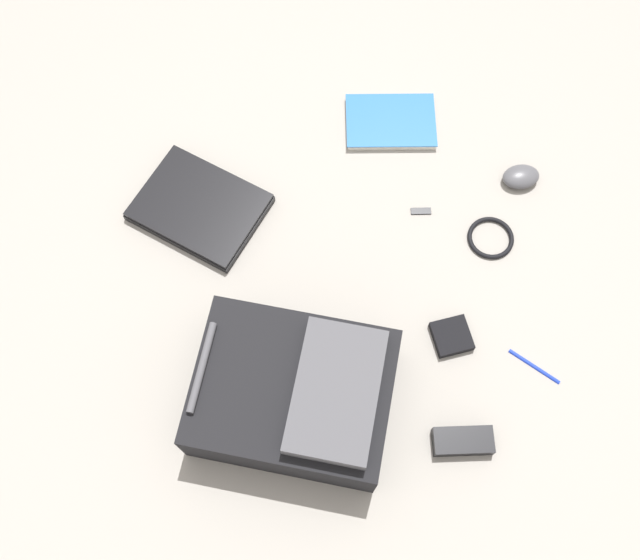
# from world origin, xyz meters

# --- Properties ---
(ground_plane) EXTENTS (3.78, 3.78, 0.00)m
(ground_plane) POSITION_xyz_m (0.00, 0.00, 0.00)
(ground_plane) COLOR gray
(backpack) EXTENTS (0.42, 0.49, 0.19)m
(backpack) POSITION_xyz_m (-0.25, 0.12, 0.08)
(backpack) COLOR black
(backpack) RESTS_ON ground_plane
(laptop) EXTENTS (0.36, 0.38, 0.03)m
(laptop) POSITION_xyz_m (0.25, 0.34, 0.02)
(laptop) COLOR black
(laptop) RESTS_ON ground_plane
(book_comic) EXTENTS (0.18, 0.24, 0.02)m
(book_comic) POSITION_xyz_m (0.48, -0.17, 0.01)
(book_comic) COLOR silver
(book_comic) RESTS_ON ground_plane
(computer_mouse) EXTENTS (0.08, 0.10, 0.04)m
(computer_mouse) POSITION_xyz_m (0.29, -0.48, 0.02)
(computer_mouse) COLOR #4C4C51
(computer_mouse) RESTS_ON ground_plane
(cable_coil) EXTENTS (0.12, 0.12, 0.01)m
(cable_coil) POSITION_xyz_m (0.13, -0.38, 0.01)
(cable_coil) COLOR black
(cable_coil) RESTS_ON ground_plane
(power_brick) EXTENTS (0.06, 0.13, 0.03)m
(power_brick) POSITION_xyz_m (-0.36, -0.24, 0.02)
(power_brick) COLOR black
(power_brick) RESTS_ON ground_plane
(pen_black) EXTENTS (0.09, 0.11, 0.01)m
(pen_black) POSITION_xyz_m (-0.20, -0.43, 0.00)
(pen_black) COLOR #1933B2
(pen_black) RESTS_ON ground_plane
(earbud_pouch) EXTENTS (0.10, 0.10, 0.02)m
(earbud_pouch) POSITION_xyz_m (-0.12, -0.25, 0.01)
(earbud_pouch) COLOR black
(earbud_pouch) RESTS_ON ground_plane
(usb_stick) EXTENTS (0.02, 0.05, 0.01)m
(usb_stick) POSITION_xyz_m (0.22, -0.22, 0.00)
(usb_stick) COLOR black
(usb_stick) RESTS_ON ground_plane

